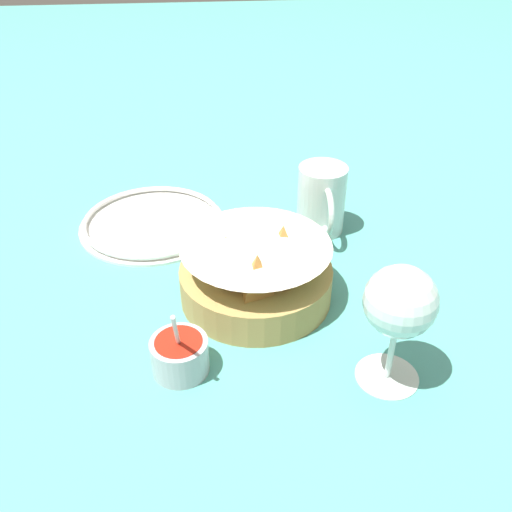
{
  "coord_description": "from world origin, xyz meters",
  "views": [
    {
      "loc": [
        0.6,
        -0.1,
        0.48
      ],
      "look_at": [
        0.0,
        -0.03,
        0.07
      ],
      "focal_mm": 40.0,
      "sensor_mm": 36.0,
      "label": 1
    }
  ],
  "objects_px": {
    "food_basket": "(256,275)",
    "sauce_cup": "(180,354)",
    "side_plate": "(153,222)",
    "wine_glass": "(400,305)",
    "beer_mug": "(321,202)"
  },
  "relations": [
    {
      "from": "beer_mug",
      "to": "side_plate",
      "type": "height_order",
      "value": "beer_mug"
    },
    {
      "from": "food_basket",
      "to": "sauce_cup",
      "type": "height_order",
      "value": "sauce_cup"
    },
    {
      "from": "side_plate",
      "to": "sauce_cup",
      "type": "bearing_deg",
      "value": 8.42
    },
    {
      "from": "food_basket",
      "to": "sauce_cup",
      "type": "relative_size",
      "value": 1.8
    },
    {
      "from": "sauce_cup",
      "to": "side_plate",
      "type": "relative_size",
      "value": 0.48
    },
    {
      "from": "food_basket",
      "to": "sauce_cup",
      "type": "distance_m",
      "value": 0.16
    },
    {
      "from": "sauce_cup",
      "to": "side_plate",
      "type": "distance_m",
      "value": 0.33
    },
    {
      "from": "beer_mug",
      "to": "side_plate",
      "type": "xyz_separation_m",
      "value": [
        -0.04,
        -0.27,
        -0.04
      ]
    },
    {
      "from": "sauce_cup",
      "to": "wine_glass",
      "type": "relative_size",
      "value": 0.75
    },
    {
      "from": "beer_mug",
      "to": "sauce_cup",
      "type": "bearing_deg",
      "value": -37.34
    },
    {
      "from": "food_basket",
      "to": "sauce_cup",
      "type": "xyz_separation_m",
      "value": [
        0.12,
        -0.1,
        -0.01
      ]
    },
    {
      "from": "wine_glass",
      "to": "beer_mug",
      "type": "xyz_separation_m",
      "value": [
        -0.32,
        -0.02,
        -0.06
      ]
    },
    {
      "from": "sauce_cup",
      "to": "beer_mug",
      "type": "relative_size",
      "value": 0.97
    },
    {
      "from": "food_basket",
      "to": "side_plate",
      "type": "relative_size",
      "value": 0.87
    },
    {
      "from": "sauce_cup",
      "to": "side_plate",
      "type": "bearing_deg",
      "value": -171.58
    }
  ]
}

